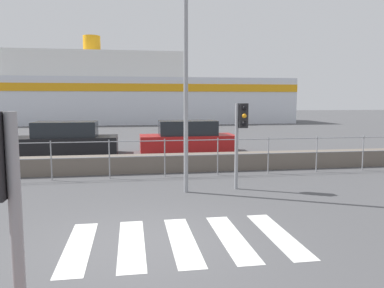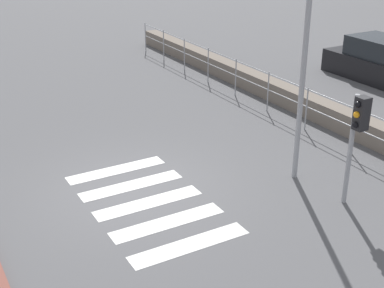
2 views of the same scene
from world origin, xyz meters
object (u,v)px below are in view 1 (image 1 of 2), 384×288
traffic_light_near (0,194)px  streetlamp (187,53)px  parked_car_black (66,141)px  parked_car_red (188,139)px  ferry_boat (125,94)px  traffic_light_far (241,126)px

traffic_light_near → streetlamp: (2.47, 6.67, 1.92)m
streetlamp → parked_car_black: streetlamp is taller
streetlamp → parked_car_red: size_ratio=1.32×
ferry_boat → traffic_light_near: bearing=-90.6°
streetlamp → ferry_boat: 32.01m
ferry_boat → parked_car_black: size_ratio=7.53×
streetlamp → parked_car_black: (-4.39, 7.93, -3.04)m
traffic_light_near → parked_car_black: (-1.92, 14.60, -1.13)m
parked_car_black → traffic_light_near: bearing=-82.5°
traffic_light_far → parked_car_black: (-5.95, 7.63, -1.12)m
traffic_light_far → parked_car_red: bearing=92.6°
traffic_light_near → streetlamp: bearing=69.7°
traffic_light_far → streetlamp: bearing=-169.1°
parked_car_black → parked_car_red: parked_car_black is taller
parked_car_black → traffic_light_far: bearing=-52.1°
traffic_light_near → traffic_light_far: bearing=59.9°
parked_car_black → parked_car_red: 5.60m
streetlamp → traffic_light_far: bearing=10.9°
parked_car_black → parked_car_red: size_ratio=1.01×
ferry_boat → streetlamp: bearing=-86.2°
ferry_boat → parked_car_red: size_ratio=7.63×
traffic_light_near → ferry_boat: 38.63m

